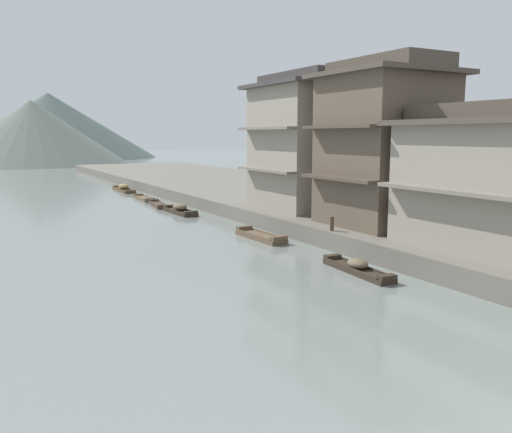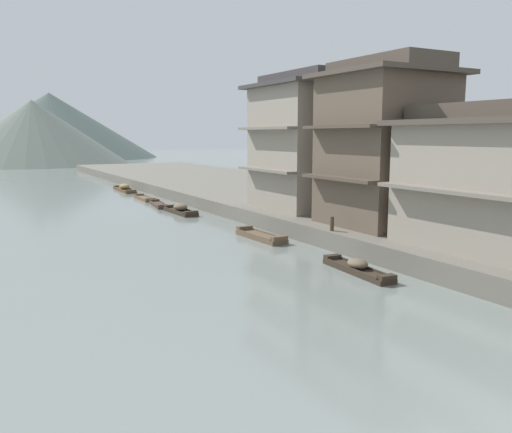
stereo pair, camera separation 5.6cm
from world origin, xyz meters
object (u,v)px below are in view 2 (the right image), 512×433
object	(u,v)px
boat_moored_third	(125,189)
mooring_post_dock_mid	(332,224)
boat_moored_nearest	(357,268)
boat_moored_far	(261,236)
boat_midriver_upstream	(181,210)
house_waterfront_narrow	(305,143)
house_waterfront_tall	(384,144)
house_waterfront_second	(503,178)
boat_moored_second	(159,205)
boat_midriver_drifting	(144,198)

from	to	relation	value
boat_moored_third	mooring_post_dock_mid	distance (m)	33.12
boat_moored_nearest	boat_moored_far	xyz separation A→B (m)	(0.01, 8.32, -0.05)
boat_midriver_upstream	house_waterfront_narrow	world-z (taller)	house_waterfront_narrow
house_waterfront_tall	boat_moored_third	bearing A→B (deg)	99.42
house_waterfront_second	house_waterfront_tall	xyz separation A→B (m)	(-0.15, 7.12, 1.31)
boat_moored_nearest	boat_moored_third	world-z (taller)	boat_moored_third
boat_midriver_upstream	house_waterfront_narrow	xyz separation A→B (m)	(5.83, -7.60, 4.97)
house_waterfront_second	house_waterfront_narrow	world-z (taller)	house_waterfront_narrow
boat_moored_third	boat_moored_far	bearing A→B (deg)	-90.18
boat_midriver_upstream	house_waterfront_second	distance (m)	23.23
mooring_post_dock_mid	boat_moored_second	bearing A→B (deg)	97.01
house_waterfront_second	house_waterfront_tall	bearing A→B (deg)	91.17
boat_midriver_upstream	mooring_post_dock_mid	bearing A→B (deg)	-81.45
boat_moored_second	house_waterfront_narrow	bearing A→B (deg)	-63.92
house_waterfront_narrow	house_waterfront_second	bearing A→B (deg)	-88.96
boat_midriver_drifting	house_waterfront_narrow	bearing A→B (deg)	-71.52
boat_moored_second	house_waterfront_narrow	size ratio (longest dim) A/B	0.47
boat_moored_nearest	house_waterfront_tall	bearing A→B (deg)	40.44
boat_moored_far	house_waterfront_second	world-z (taller)	house_waterfront_second
boat_moored_nearest	boat_midriver_upstream	distance (m)	19.71
boat_moored_second	boat_midriver_drifting	distance (m)	4.85
mooring_post_dock_mid	house_waterfront_tall	bearing A→B (deg)	6.00
boat_midriver_upstream	mooring_post_dock_mid	distance (m)	15.59
boat_midriver_upstream	house_waterfront_second	size ratio (longest dim) A/B	0.51
boat_moored_second	boat_midriver_drifting	xyz separation A→B (m)	(0.28, 4.84, -0.01)
boat_moored_nearest	boat_midriver_upstream	bearing A→B (deg)	91.24
boat_moored_nearest	boat_moored_far	bearing A→B (deg)	89.91
boat_moored_second	boat_moored_far	size ratio (longest dim) A/B	1.02
boat_midriver_drifting	mooring_post_dock_mid	distance (m)	24.96
boat_moored_far	house_waterfront_tall	world-z (taller)	house_waterfront_tall
boat_midriver_upstream	house_waterfront_second	xyz separation A→B (m)	(6.10, -22.12, 3.67)
boat_moored_far	mooring_post_dock_mid	xyz separation A→B (m)	(1.87, -3.99, 1.15)
boat_moored_second	boat_midriver_upstream	world-z (taller)	boat_midriver_upstream
boat_moored_third	boat_midriver_drifting	xyz separation A→B (m)	(-0.40, -8.22, -0.13)
boat_moored_third	house_waterfront_narrow	distance (m)	26.30
house_waterfront_tall	house_waterfront_narrow	xyz separation A→B (m)	(-0.12, 7.40, -0.01)
boat_moored_far	house_waterfront_narrow	world-z (taller)	house_waterfront_narrow
house_waterfront_second	boat_moored_nearest	bearing A→B (deg)	156.97
house_waterfront_tall	house_waterfront_narrow	world-z (taller)	same
house_waterfront_narrow	mooring_post_dock_mid	xyz separation A→B (m)	(-3.52, -7.78, -3.94)
boat_moored_third	mooring_post_dock_mid	world-z (taller)	mooring_post_dock_mid
boat_moored_second	boat_moored_far	bearing A→B (deg)	-87.91
boat_moored_second	house_waterfront_narrow	xyz separation A→B (m)	(5.98, -12.21, 5.12)
house_waterfront_narrow	house_waterfront_tall	bearing A→B (deg)	-89.08
boat_moored_second	boat_midriver_drifting	bearing A→B (deg)	86.70
boat_moored_far	house_waterfront_tall	size ratio (longest dim) A/B	0.46
boat_moored_nearest	house_waterfront_second	xyz separation A→B (m)	(5.67, -2.41, 3.73)
boat_midriver_upstream	house_waterfront_tall	size ratio (longest dim) A/B	0.49
boat_moored_nearest	boat_moored_second	size ratio (longest dim) A/B	1.02
house_waterfront_tall	house_waterfront_second	bearing A→B (deg)	-88.83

